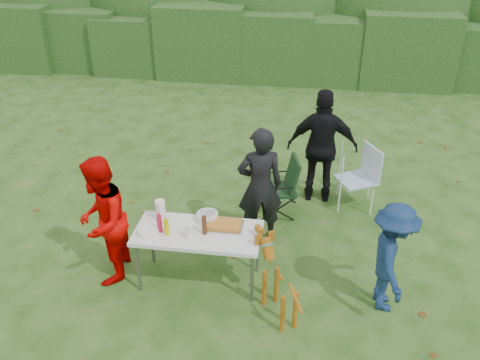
# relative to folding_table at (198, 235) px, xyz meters

# --- Properties ---
(ground) EXTENTS (80.00, 80.00, 0.00)m
(ground) POSITION_rel_folding_table_xyz_m (0.06, 0.17, -0.69)
(ground) COLOR #1E4211
(hedge_row) EXTENTS (22.00, 1.40, 1.70)m
(hedge_row) POSITION_rel_folding_table_xyz_m (0.06, 8.17, 0.16)
(hedge_row) COLOR #23471C
(hedge_row) RESTS_ON ground
(shrub_backdrop) EXTENTS (20.00, 2.60, 3.20)m
(shrub_backdrop) POSITION_rel_folding_table_xyz_m (0.06, 9.77, 0.91)
(shrub_backdrop) COLOR #3D6628
(shrub_backdrop) RESTS_ON ground
(folding_table) EXTENTS (1.50, 0.70, 0.74)m
(folding_table) POSITION_rel_folding_table_xyz_m (0.00, 0.00, 0.00)
(folding_table) COLOR silver
(folding_table) RESTS_ON ground
(person_cook) EXTENTS (0.70, 0.55, 1.67)m
(person_cook) POSITION_rel_folding_table_xyz_m (0.62, 1.00, 0.15)
(person_cook) COLOR black
(person_cook) RESTS_ON ground
(person_red_jacket) EXTENTS (0.71, 0.86, 1.64)m
(person_red_jacket) POSITION_rel_folding_table_xyz_m (-1.15, -0.07, 0.13)
(person_red_jacket) COLOR #CE0100
(person_red_jacket) RESTS_ON ground
(person_black_puffy) EXTENTS (1.05, 0.44, 1.79)m
(person_black_puffy) POSITION_rel_folding_table_xyz_m (1.43, 2.18, 0.21)
(person_black_puffy) COLOR black
(person_black_puffy) RESTS_ON ground
(child) EXTENTS (0.55, 0.90, 1.36)m
(child) POSITION_rel_folding_table_xyz_m (2.22, -0.11, -0.01)
(child) COLOR navy
(child) RESTS_ON ground
(dog) EXTENTS (0.78, 0.96, 0.85)m
(dog) POSITION_rel_folding_table_xyz_m (1.02, -0.47, -0.26)
(dog) COLOR #945410
(dog) RESTS_ON ground
(camping_chair) EXTENTS (0.69, 0.69, 0.91)m
(camping_chair) POSITION_rel_folding_table_xyz_m (0.83, 1.67, -0.23)
(camping_chair) COLOR black
(camping_chair) RESTS_ON ground
(lawn_chair) EXTENTS (0.76, 0.76, 0.95)m
(lawn_chair) POSITION_rel_folding_table_xyz_m (1.97, 2.08, -0.21)
(lawn_chair) COLOR #529ACB
(lawn_chair) RESTS_ON ground
(food_tray) EXTENTS (0.45, 0.30, 0.02)m
(food_tray) POSITION_rel_folding_table_xyz_m (0.29, 0.14, 0.06)
(food_tray) COLOR #B7B7BA
(food_tray) RESTS_ON folding_table
(focaccia_bread) EXTENTS (0.40, 0.26, 0.04)m
(focaccia_bread) POSITION_rel_folding_table_xyz_m (0.29, 0.14, 0.09)
(focaccia_bread) COLOR #B77228
(focaccia_bread) RESTS_ON food_tray
(mustard_bottle) EXTENTS (0.06, 0.06, 0.20)m
(mustard_bottle) POSITION_rel_folding_table_xyz_m (-0.35, -0.11, 0.15)
(mustard_bottle) COLOR #CDB000
(mustard_bottle) RESTS_ON folding_table
(ketchup_bottle) EXTENTS (0.06, 0.06, 0.22)m
(ketchup_bottle) POSITION_rel_folding_table_xyz_m (-0.44, -0.06, 0.16)
(ketchup_bottle) COLOR #BB1638
(ketchup_bottle) RESTS_ON folding_table
(beer_bottle) EXTENTS (0.06, 0.06, 0.24)m
(beer_bottle) POSITION_rel_folding_table_xyz_m (0.09, -0.03, 0.17)
(beer_bottle) COLOR #47230F
(beer_bottle) RESTS_ON folding_table
(paper_towel_roll) EXTENTS (0.12, 0.12, 0.26)m
(paper_towel_roll) POSITION_rel_folding_table_xyz_m (-0.50, 0.19, 0.18)
(paper_towel_roll) COLOR white
(paper_towel_roll) RESTS_ON folding_table
(cup_stack) EXTENTS (0.08, 0.08, 0.18)m
(cup_stack) POSITION_rel_folding_table_xyz_m (-0.07, -0.13, 0.14)
(cup_stack) COLOR white
(cup_stack) RESTS_ON folding_table
(pasta_bowl) EXTENTS (0.26, 0.26, 0.10)m
(pasta_bowl) POSITION_rel_folding_table_xyz_m (0.07, 0.25, 0.10)
(pasta_bowl) COLOR silver
(pasta_bowl) RESTS_ON folding_table
(plate_stack) EXTENTS (0.24, 0.24, 0.05)m
(plate_stack) POSITION_rel_folding_table_xyz_m (-0.56, -0.13, 0.08)
(plate_stack) COLOR white
(plate_stack) RESTS_ON folding_table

